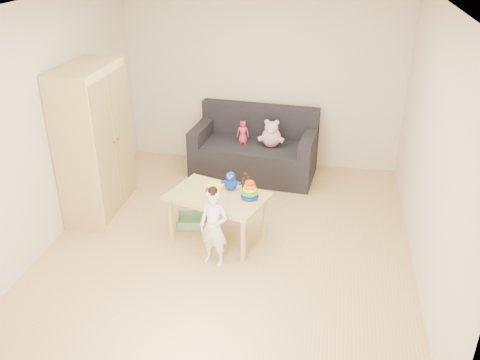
% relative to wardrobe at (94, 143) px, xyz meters
% --- Properties ---
extents(room, '(4.50, 4.50, 4.50)m').
position_rel_wardrobe_xyz_m(room, '(1.73, -0.35, 0.37)').
color(room, tan).
rests_on(room, ground).
extents(wardrobe, '(0.52, 1.03, 1.85)m').
position_rel_wardrobe_xyz_m(wardrobe, '(0.00, 0.00, 0.00)').
color(wardrobe, '#DDB779').
rests_on(wardrobe, ground).
extents(sofa, '(1.78, 1.00, 0.48)m').
position_rel_wardrobe_xyz_m(sofa, '(1.70, 1.40, -0.69)').
color(sofa, black).
rests_on(sofa, ground).
extents(play_table, '(1.22, 0.96, 0.56)m').
position_rel_wardrobe_xyz_m(play_table, '(1.57, -0.34, -0.65)').
color(play_table, tan).
rests_on(play_table, ground).
extents(storage_bin, '(0.44, 0.37, 0.12)m').
position_rel_wardrobe_xyz_m(storage_bin, '(1.22, -0.12, -0.87)').
color(storage_bin, gray).
rests_on(storage_bin, ground).
extents(toddler, '(0.37, 0.29, 0.86)m').
position_rel_wardrobe_xyz_m(toddler, '(1.64, -0.82, -0.50)').
color(toddler, white).
rests_on(toddler, ground).
extents(pink_bear, '(0.32, 0.28, 0.33)m').
position_rel_wardrobe_xyz_m(pink_bear, '(1.95, 1.35, -0.28)').
color(pink_bear, '#D59DAC').
rests_on(pink_bear, sofa).
extents(doll, '(0.18, 0.14, 0.33)m').
position_rel_wardrobe_xyz_m(doll, '(1.54, 1.39, -0.28)').
color(doll, '#EC2C61').
rests_on(doll, sofa).
extents(ring_stacker, '(0.20, 0.20, 0.23)m').
position_rel_wardrobe_xyz_m(ring_stacker, '(1.94, -0.39, -0.28)').
color(ring_stacker, '#BDD30B').
rests_on(ring_stacker, play_table).
extents(brown_bottle, '(0.08, 0.08, 0.24)m').
position_rel_wardrobe_xyz_m(brown_bottle, '(1.86, -0.22, -0.27)').
color(brown_bottle, black).
rests_on(brown_bottle, play_table).
extents(blue_plush, '(0.20, 0.16, 0.23)m').
position_rel_wardrobe_xyz_m(blue_plush, '(1.69, -0.17, -0.26)').
color(blue_plush, '#1539C2').
rests_on(blue_plush, play_table).
extents(wooden_figure, '(0.06, 0.05, 0.11)m').
position_rel_wardrobe_xyz_m(wooden_figure, '(1.47, -0.37, -0.31)').
color(wooden_figure, brown).
rests_on(wooden_figure, play_table).
extents(yellow_book, '(0.20, 0.20, 0.01)m').
position_rel_wardrobe_xyz_m(yellow_book, '(1.50, -0.13, -0.36)').
color(yellow_book, '#FFF31A').
rests_on(yellow_book, play_table).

